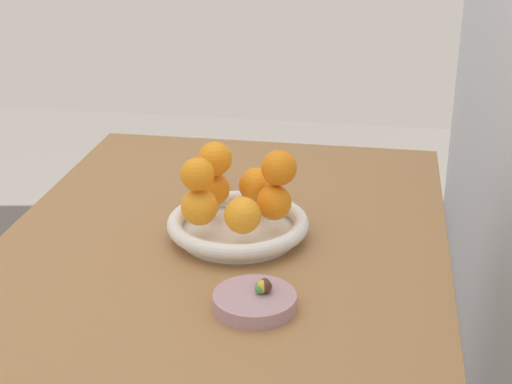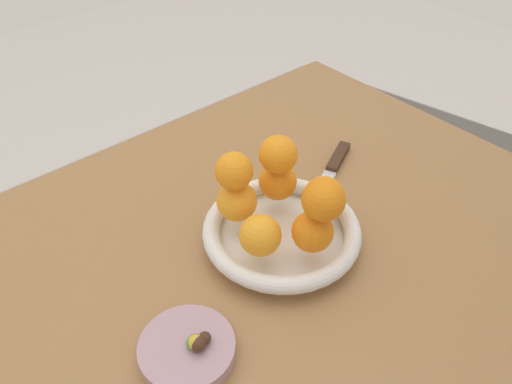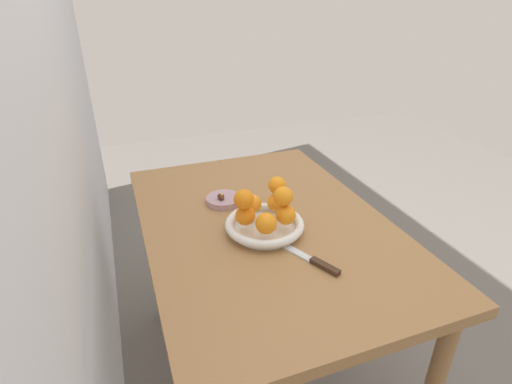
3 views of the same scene
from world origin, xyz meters
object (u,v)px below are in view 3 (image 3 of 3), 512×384
(dining_table, at_px, (265,244))
(candy_ball_2, at_px, (222,196))
(orange_0, at_px, (252,204))
(orange_4, at_px, (277,202))
(orange_3, at_px, (286,215))
(orange_1, at_px, (245,216))
(orange_6, at_px, (244,199))
(orange_7, at_px, (283,196))
(candy_ball_0, at_px, (222,198))
(orange_2, at_px, (266,223))
(candy_ball_4, at_px, (221,196))
(candy_ball_3, at_px, (220,196))
(candy_dish, at_px, (224,200))
(orange_5, at_px, (277,185))
(candy_ball_1, at_px, (221,196))
(knife, at_px, (307,257))
(fruit_bowl, at_px, (265,226))

(dining_table, height_order, candy_ball_2, candy_ball_2)
(orange_0, height_order, orange_4, orange_4)
(orange_4, bearing_deg, orange_3, 176.91)
(dining_table, distance_m, orange_1, 0.19)
(orange_6, xyz_separation_m, orange_7, (-0.02, -0.11, 0.00))
(dining_table, height_order, candy_ball_0, candy_ball_0)
(orange_2, distance_m, candy_ball_2, 0.29)
(orange_1, relative_size, candy_ball_4, 3.15)
(orange_1, relative_size, candy_ball_0, 3.72)
(orange_4, height_order, candy_ball_3, orange_4)
(candy_ball_4, bearing_deg, orange_6, -178.07)
(candy_dish, relative_size, orange_6, 2.05)
(candy_dish, bearing_deg, orange_0, -163.75)
(candy_dish, bearing_deg, dining_table, -151.75)
(dining_table, bearing_deg, orange_5, -105.18)
(orange_1, height_order, candy_ball_4, orange_1)
(candy_ball_1, bearing_deg, orange_2, -168.75)
(dining_table, height_order, orange_1, orange_1)
(candy_dish, distance_m, candy_ball_0, 0.03)
(candy_ball_3, bearing_deg, orange_2, -167.98)
(candy_ball_4, bearing_deg, candy_dish, -48.17)
(orange_4, xyz_separation_m, knife, (-0.21, -0.00, -0.07))
(orange_1, distance_m, orange_4, 0.12)
(orange_2, height_order, orange_5, orange_5)
(orange_1, height_order, knife, orange_1)
(candy_ball_0, distance_m, candy_ball_3, 0.01)
(dining_table, xyz_separation_m, knife, (-0.22, -0.04, 0.09))
(orange_0, distance_m, orange_4, 0.08)
(orange_4, height_order, candy_ball_2, orange_4)
(candy_ball_0, bearing_deg, dining_table, -145.50)
(knife, bearing_deg, candy_ball_0, 20.35)
(orange_4, distance_m, knife, 0.22)
(fruit_bowl, height_order, orange_3, orange_3)
(orange_5, relative_size, candy_ball_3, 2.79)
(orange_4, height_order, candy_ball_1, orange_4)
(dining_table, height_order, orange_2, orange_2)
(orange_7, relative_size, candy_ball_0, 3.66)
(orange_3, bearing_deg, orange_5, -3.41)
(orange_1, xyz_separation_m, candy_ball_1, (0.22, 0.02, -0.04))
(orange_3, distance_m, orange_5, 0.10)
(orange_5, height_order, knife, orange_5)
(orange_1, bearing_deg, candy_ball_1, 4.10)
(candy_ball_0, relative_size, candy_ball_1, 0.81)
(dining_table, xyz_separation_m, orange_6, (-0.06, 0.09, 0.22))
(fruit_bowl, relative_size, orange_4, 3.93)
(candy_dish, xyz_separation_m, orange_5, (-0.18, -0.12, 0.12))
(dining_table, distance_m, orange_3, 0.18)
(orange_0, distance_m, candy_ball_1, 0.17)
(candy_ball_3, bearing_deg, knife, -159.90)
(dining_table, xyz_separation_m, candy_ball_1, (0.16, 0.10, 0.12))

